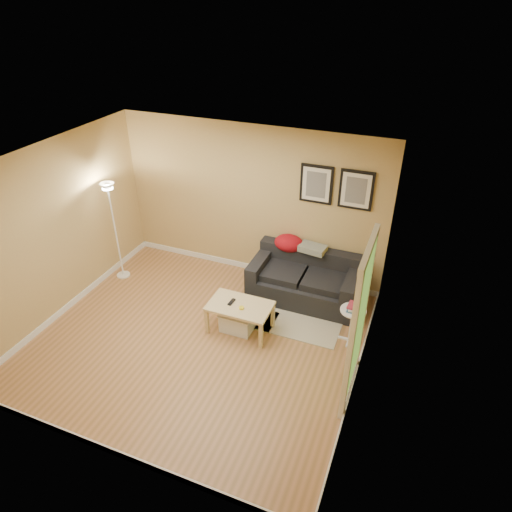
% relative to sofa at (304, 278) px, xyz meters
% --- Properties ---
extents(floor, '(4.50, 4.50, 0.00)m').
position_rel_sofa_xyz_m(floor, '(-1.11, -1.53, -0.38)').
color(floor, '#B1784C').
rests_on(floor, ground).
extents(ceiling, '(4.50, 4.50, 0.00)m').
position_rel_sofa_xyz_m(ceiling, '(-1.11, -1.53, 2.23)').
color(ceiling, white).
rests_on(ceiling, wall_back).
extents(wall_back, '(4.50, 0.00, 4.50)m').
position_rel_sofa_xyz_m(wall_back, '(-1.11, 0.47, 0.92)').
color(wall_back, tan).
rests_on(wall_back, ground).
extents(wall_front, '(4.50, 0.00, 4.50)m').
position_rel_sofa_xyz_m(wall_front, '(-1.11, -3.53, 0.92)').
color(wall_front, tan).
rests_on(wall_front, ground).
extents(wall_left, '(0.00, 4.00, 4.00)m').
position_rel_sofa_xyz_m(wall_left, '(-3.36, -1.53, 0.92)').
color(wall_left, tan).
rests_on(wall_left, ground).
extents(wall_right, '(0.00, 4.00, 4.00)m').
position_rel_sofa_xyz_m(wall_right, '(1.14, -1.53, 0.92)').
color(wall_right, tan).
rests_on(wall_right, ground).
extents(baseboard_back, '(4.50, 0.02, 0.10)m').
position_rel_sofa_xyz_m(baseboard_back, '(-1.11, 0.46, -0.33)').
color(baseboard_back, white).
rests_on(baseboard_back, ground).
extents(baseboard_front, '(4.50, 0.02, 0.10)m').
position_rel_sofa_xyz_m(baseboard_front, '(-1.11, -3.52, -0.33)').
color(baseboard_front, white).
rests_on(baseboard_front, ground).
extents(baseboard_left, '(0.02, 4.00, 0.10)m').
position_rel_sofa_xyz_m(baseboard_left, '(-3.35, -1.53, -0.33)').
color(baseboard_left, white).
rests_on(baseboard_left, ground).
extents(baseboard_right, '(0.02, 4.00, 0.10)m').
position_rel_sofa_xyz_m(baseboard_right, '(1.13, -1.53, -0.33)').
color(baseboard_right, white).
rests_on(baseboard_right, ground).
extents(sofa, '(1.70, 0.90, 0.75)m').
position_rel_sofa_xyz_m(sofa, '(0.00, 0.00, 0.00)').
color(sofa, black).
rests_on(sofa, ground).
extents(red_throw, '(0.48, 0.36, 0.28)m').
position_rel_sofa_xyz_m(red_throw, '(-0.38, 0.32, 0.40)').
color(red_throw, '#AE1020').
rests_on(red_throw, sofa).
extents(plaid_throw, '(0.45, 0.32, 0.10)m').
position_rel_sofa_xyz_m(plaid_throw, '(0.03, 0.28, 0.41)').
color(plaid_throw, tan).
rests_on(plaid_throw, sofa).
extents(framed_print_left, '(0.50, 0.04, 0.60)m').
position_rel_sofa_xyz_m(framed_print_left, '(-0.03, 0.45, 1.43)').
color(framed_print_left, black).
rests_on(framed_print_left, wall_back).
extents(framed_print_right, '(0.50, 0.04, 0.60)m').
position_rel_sofa_xyz_m(framed_print_right, '(0.57, 0.45, 1.43)').
color(framed_print_right, black).
rests_on(framed_print_right, wall_back).
extents(area_rug, '(1.25, 0.85, 0.01)m').
position_rel_sofa_xyz_m(area_rug, '(0.13, -0.61, -0.37)').
color(area_rug, '#BAB194').
rests_on(area_rug, ground).
extents(green_runner, '(0.70, 0.50, 0.01)m').
position_rel_sofa_xyz_m(green_runner, '(-0.56, -0.79, -0.37)').
color(green_runner, '#668C4C').
rests_on(green_runner, ground).
extents(coffee_table, '(0.99, 0.70, 0.45)m').
position_rel_sofa_xyz_m(coffee_table, '(-0.63, -1.11, -0.15)').
color(coffee_table, beige).
rests_on(coffee_table, ground).
extents(remote_control, '(0.06, 0.16, 0.02)m').
position_rel_sofa_xyz_m(remote_control, '(-0.77, -1.10, 0.09)').
color(remote_control, black).
rests_on(remote_control, coffee_table).
extents(tape_roll, '(0.07, 0.07, 0.03)m').
position_rel_sofa_xyz_m(tape_roll, '(-0.58, -1.18, 0.09)').
color(tape_roll, yellow).
rests_on(tape_roll, coffee_table).
extents(storage_bin, '(0.48, 0.35, 0.29)m').
position_rel_sofa_xyz_m(storage_bin, '(-0.68, -1.12, -0.23)').
color(storage_bin, white).
rests_on(storage_bin, ground).
extents(side_table, '(0.36, 0.36, 0.55)m').
position_rel_sofa_xyz_m(side_table, '(0.91, -0.75, -0.10)').
color(side_table, white).
rests_on(side_table, ground).
extents(book_stack, '(0.24, 0.27, 0.07)m').
position_rel_sofa_xyz_m(book_stack, '(0.91, -0.73, 0.21)').
color(book_stack, '#2B5C82').
rests_on(book_stack, side_table).
extents(floor_lamp, '(0.23, 0.23, 1.74)m').
position_rel_sofa_xyz_m(floor_lamp, '(-3.11, -0.56, 0.45)').
color(floor_lamp, white).
rests_on(floor_lamp, ground).
extents(doorway, '(0.12, 1.01, 2.13)m').
position_rel_sofa_xyz_m(doorway, '(1.09, -1.68, 0.65)').
color(doorway, white).
rests_on(doorway, ground).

